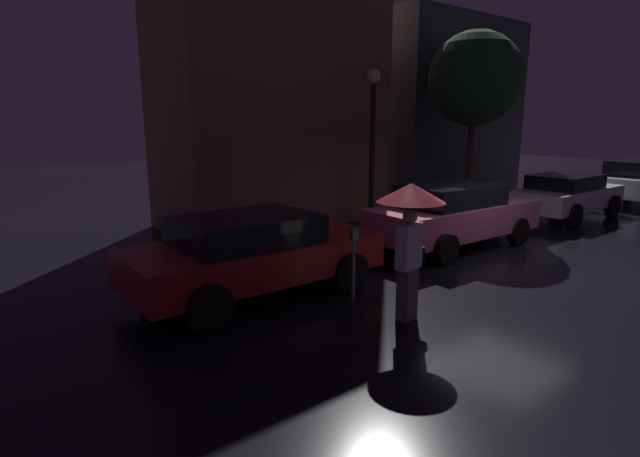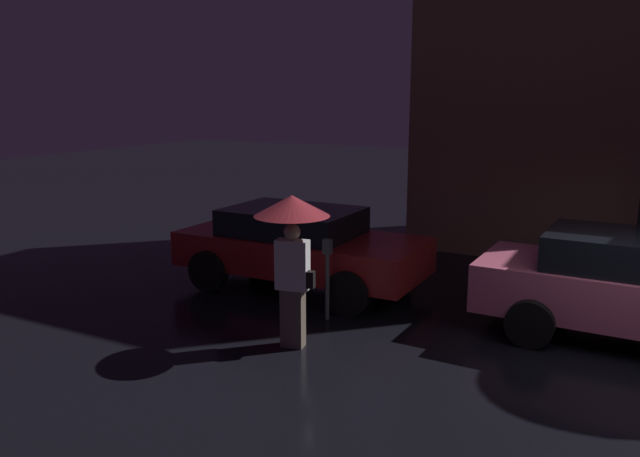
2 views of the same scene
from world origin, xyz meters
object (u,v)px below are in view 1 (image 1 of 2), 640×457
object	(u,v)px
parked_car_white	(566,194)
pedestrian_with_umbrella	(410,215)
parked_car_red	(253,252)
parked_car_silver	(638,180)
street_lamp_near	(373,127)
parking_meter	(353,255)
parked_car_pink	(453,214)

from	to	relation	value
parked_car_white	pedestrian_with_umbrella	distance (m)	9.95
parked_car_white	parked_car_red	bearing A→B (deg)	179.63
parked_car_white	parked_car_silver	size ratio (longest dim) A/B	0.87
parked_car_silver	street_lamp_near	world-z (taller)	street_lamp_near
parked_car_silver	parking_meter	distance (m)	14.90
parked_car_pink	parked_car_white	distance (m)	5.53
street_lamp_near	parked_car_silver	bearing A→B (deg)	-13.53
parked_car_pink	parking_meter	bearing A→B (deg)	-162.54
parked_car_pink	pedestrian_with_umbrella	distance (m)	4.76
pedestrian_with_umbrella	street_lamp_near	xyz separation A→B (m)	(3.96, 4.84, 1.14)
parked_car_red	street_lamp_near	size ratio (longest dim) A/B	1.02
parked_car_red	street_lamp_near	bearing A→B (deg)	26.51
parked_car_white	street_lamp_near	size ratio (longest dim) A/B	0.97
parked_car_white	parked_car_pink	bearing A→B (deg)	-179.89
parked_car_pink	parked_car_silver	distance (m)	10.69
parked_car_pink	street_lamp_near	xyz separation A→B (m)	(-0.14, 2.56, 1.95)
parked_car_white	pedestrian_with_umbrella	world-z (taller)	pedestrian_with_umbrella
parked_car_pink	pedestrian_with_umbrella	xyz separation A→B (m)	(-4.10, -2.27, 0.81)
parked_car_white	street_lamp_near	bearing A→B (deg)	155.68
parked_car_silver	pedestrian_with_umbrella	size ratio (longest dim) A/B	2.29
parked_car_white	parked_car_silver	bearing A→B (deg)	-1.46
parked_car_red	parked_car_pink	size ratio (longest dim) A/B	0.95
parked_car_white	parking_meter	size ratio (longest dim) A/B	3.30
parked_car_silver	street_lamp_near	xyz separation A→B (m)	(-10.83, 2.61, 1.95)
parked_car_red	pedestrian_with_umbrella	world-z (taller)	pedestrian_with_umbrella
parked_car_pink	parked_car_silver	size ratio (longest dim) A/B	0.96
parked_car_pink	parked_car_white	world-z (taller)	parked_car_pink
parked_car_white	parked_car_silver	world-z (taller)	parked_car_silver
parked_car_white	pedestrian_with_umbrella	bearing A→B (deg)	-166.84
parked_car_silver	parking_meter	bearing A→B (deg)	-177.70
parked_car_pink	parked_car_white	xyz separation A→B (m)	(5.53, 0.05, -0.06)
parking_meter	pedestrian_with_umbrella	bearing A→B (deg)	-86.87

